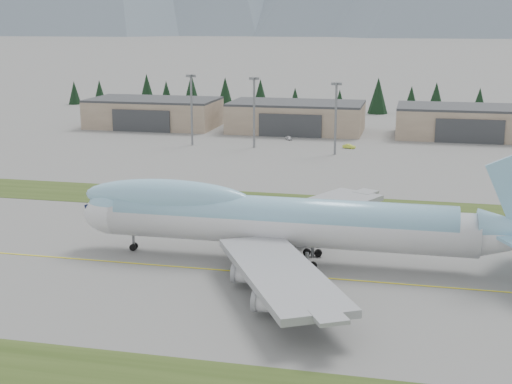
% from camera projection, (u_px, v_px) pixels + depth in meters
% --- Properties ---
extents(ground, '(7000.00, 7000.00, 0.00)m').
position_uv_depth(ground, '(234.00, 271.00, 115.11)').
color(ground, slate).
rests_on(ground, ground).
extents(grass_strip_far, '(400.00, 18.00, 0.08)m').
position_uv_depth(grass_strip_far, '(285.00, 204.00, 157.80)').
color(grass_strip_far, '#304217').
rests_on(grass_strip_far, ground).
extents(taxiway_line_main, '(400.00, 0.40, 0.02)m').
position_uv_depth(taxiway_line_main, '(234.00, 271.00, 115.11)').
color(taxiway_line_main, yellow).
rests_on(taxiway_line_main, ground).
extents(boeing_747_freighter, '(80.62, 70.34, 21.45)m').
position_uv_depth(boeing_747_freighter, '(283.00, 220.00, 118.61)').
color(boeing_747_freighter, silver).
rests_on(boeing_747_freighter, ground).
extents(hangar_left, '(48.00, 26.60, 10.80)m').
position_uv_depth(hangar_left, '(154.00, 113.00, 270.96)').
color(hangar_left, gray).
rests_on(hangar_left, ground).
extents(hangar_center, '(48.00, 26.60, 10.80)m').
position_uv_depth(hangar_center, '(296.00, 117.00, 259.24)').
color(hangar_center, gray).
rests_on(hangar_center, ground).
extents(hangar_right, '(48.00, 26.60, 10.80)m').
position_uv_depth(hangar_right, '(467.00, 122.00, 246.45)').
color(hangar_right, gray).
rests_on(hangar_right, ground).
extents(floodlight_masts, '(128.09, 10.06, 22.74)m').
position_uv_depth(floodlight_masts, '(341.00, 101.00, 216.61)').
color(floodlight_masts, slate).
rests_on(floodlight_masts, ground).
extents(service_vehicle_a, '(3.17, 4.05, 1.29)m').
position_uv_depth(service_vehicle_a, '(289.00, 140.00, 242.37)').
color(service_vehicle_a, silver).
rests_on(service_vehicle_a, ground).
extents(service_vehicle_b, '(4.33, 2.60, 1.35)m').
position_uv_depth(service_vehicle_b, '(349.00, 148.00, 226.07)').
color(service_vehicle_b, '#C8DF37').
rests_on(service_vehicle_b, ground).
extents(conifer_belt, '(273.94, 14.90, 15.84)m').
position_uv_depth(conifer_belt, '(359.00, 97.00, 313.73)').
color(conifer_belt, black).
rests_on(conifer_belt, ground).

